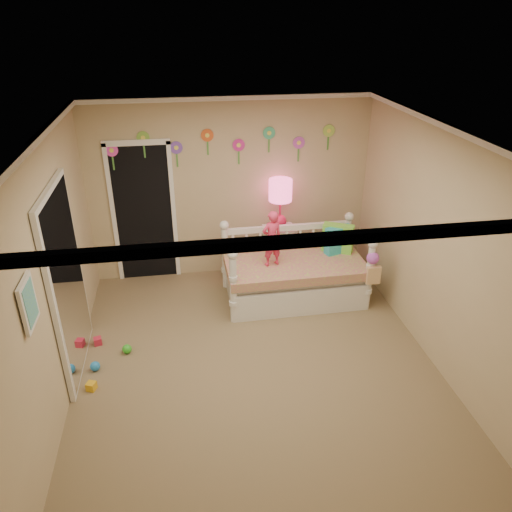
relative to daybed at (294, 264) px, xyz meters
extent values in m
cube|color=#7F684C|center=(-0.74, -1.31, -0.51)|extent=(4.00, 4.50, 0.01)
cube|color=white|center=(-0.74, -1.31, 2.09)|extent=(4.00, 4.50, 0.01)
cube|color=tan|center=(-0.74, 0.94, 0.79)|extent=(4.00, 0.01, 2.60)
cube|color=tan|center=(-2.74, -1.31, 0.79)|extent=(0.01, 4.50, 2.60)
cube|color=tan|center=(1.26, -1.31, 0.79)|extent=(0.01, 4.50, 2.60)
cube|color=teal|center=(0.65, 0.15, 0.25)|extent=(0.40, 0.24, 0.38)
cube|color=#81E445|center=(0.65, 0.19, 0.26)|extent=(0.44, 0.33, 0.40)
imported|color=#EF3662|center=(-0.33, -0.07, 0.44)|extent=(0.32, 0.25, 0.77)
cube|color=white|center=(-0.06, 0.72, -0.14)|extent=(0.47, 0.37, 0.75)
sphere|color=#D11B48|center=(-0.06, 0.72, 0.34)|extent=(0.20, 0.20, 0.20)
cylinder|color=#D11B48|center=(-0.06, 0.72, 0.55)|extent=(0.03, 0.03, 0.42)
cylinder|color=#FF4C8D|center=(-0.06, 0.72, 0.81)|extent=(0.33, 0.33, 0.31)
cube|color=black|center=(-1.99, 0.93, 0.52)|extent=(0.90, 0.04, 2.07)
cube|color=white|center=(-2.70, -1.01, 0.54)|extent=(0.07, 1.30, 2.10)
cube|color=white|center=(-2.71, -2.21, 1.04)|extent=(0.05, 0.34, 0.42)
camera|label=1|loc=(-1.46, -5.76, 3.14)|focal=34.66mm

